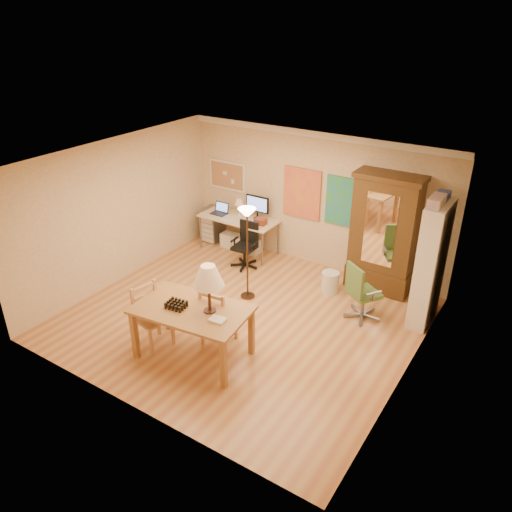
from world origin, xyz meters
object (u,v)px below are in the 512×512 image
Objects in this scene: armoire at (383,241)px; bookshelf at (430,265)px; office_chair_green at (361,304)px; office_chair_black at (245,255)px; dining_table at (198,300)px; computer_desk at (241,231)px.

armoire is 1.06× the size of bookshelf.
office_chair_green is at bearing -150.34° from bookshelf.
armoire reaches higher than office_chair_black.
office_chair_green is at bearing -10.68° from office_chair_black.
armoire reaches higher than bookshelf.
office_chair_green is 0.49× the size of bookshelf.
dining_table is 1.05× the size of computer_desk.
dining_table is 1.74× the size of office_chair_green.
office_chair_green is at bearing -18.40° from computer_desk.
armoire is at bearing 1.51° from computer_desk.
computer_desk is 4.12m from bookshelf.
armoire is at bearing 95.70° from office_chair_green.
dining_table reaches higher than office_chair_green.
dining_table is 3.73m from armoire.
armoire reaches higher than dining_table.
computer_desk is at bearing -178.49° from armoire.
armoire is at bearing 13.68° from office_chair_black.
office_chair_black is at bearing -179.97° from bookshelf.
bookshelf is (0.89, 0.51, 0.76)m from office_chair_green.
bookshelf is (4.05, -0.54, 0.57)m from computer_desk.
office_chair_black is 0.91× the size of office_chair_green.
computer_desk is 1.65× the size of office_chair_green.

